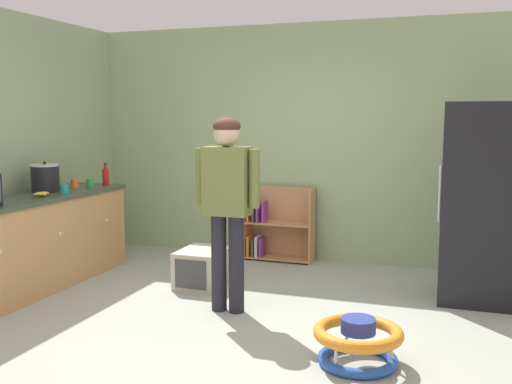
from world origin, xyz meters
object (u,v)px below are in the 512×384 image
at_px(bookshelf, 276,228).
at_px(ketchup_bottle, 106,176).
at_px(orange_cup, 75,184).
at_px(refrigerator, 483,203).
at_px(crock_pot, 45,178).
at_px(teal_cup, 65,190).
at_px(kitchen_counter, 33,243).
at_px(pet_carrier, 202,268).
at_px(standing_person, 227,195).
at_px(banana_bunch, 43,194).
at_px(green_cup, 90,183).
at_px(baby_walker, 358,342).

xyz_separation_m(bookshelf, ketchup_bottle, (-1.70, -0.86, 0.63)).
relative_size(bookshelf, orange_cup, 8.95).
bearing_deg(refrigerator, crock_pot, -170.62).
relative_size(crock_pot, teal_cup, 3.23).
bearing_deg(kitchen_counter, bookshelf, 45.06).
distance_m(pet_carrier, crock_pot, 1.83).
bearing_deg(orange_cup, refrigerator, 4.75).
height_order(standing_person, ketchup_bottle, standing_person).
bearing_deg(banana_bunch, crock_pot, 125.35).
xyz_separation_m(crock_pot, green_cup, (0.23, 0.43, -0.09)).
xyz_separation_m(bookshelf, green_cup, (-1.73, -1.10, 0.58)).
relative_size(crock_pot, banana_bunch, 1.94).
height_order(pet_carrier, orange_cup, orange_cup).
height_order(pet_carrier, ketchup_bottle, ketchup_bottle).
relative_size(refrigerator, orange_cup, 18.74).
bearing_deg(kitchen_counter, pet_carrier, 22.55).
bearing_deg(banana_bunch, kitchen_counter, -166.68).
height_order(orange_cup, teal_cup, same).
bearing_deg(banana_bunch, standing_person, -1.00).
bearing_deg(green_cup, bookshelf, 32.46).
distance_m(baby_walker, teal_cup, 3.28).
height_order(baby_walker, ketchup_bottle, ketchup_bottle).
relative_size(bookshelf, green_cup, 8.95).
height_order(refrigerator, orange_cup, refrigerator).
height_order(standing_person, crock_pot, standing_person).
height_order(kitchen_counter, teal_cup, teal_cup).
bearing_deg(orange_cup, kitchen_counter, -89.85).
relative_size(baby_walker, orange_cup, 6.36).
xyz_separation_m(kitchen_counter, teal_cup, (0.21, 0.23, 0.50)).
bearing_deg(orange_cup, pet_carrier, -2.53).
distance_m(baby_walker, crock_pot, 3.62).
relative_size(banana_bunch, orange_cup, 1.67).
relative_size(refrigerator, crock_pot, 5.79).
height_order(kitchen_counter, ketchup_bottle, ketchup_bottle).
xyz_separation_m(kitchen_counter, green_cup, (0.13, 0.77, 0.50)).
bearing_deg(teal_cup, kitchen_counter, -132.70).
relative_size(baby_walker, teal_cup, 6.36).
bearing_deg(orange_cup, ketchup_bottle, 62.26).
bearing_deg(bookshelf, green_cup, -147.54).
distance_m(refrigerator, green_cup, 3.93).
bearing_deg(orange_cup, crock_pot, -105.23).
bearing_deg(standing_person, bookshelf, 94.66).
relative_size(kitchen_counter, baby_walker, 3.88).
relative_size(refrigerator, pet_carrier, 3.22).
distance_m(kitchen_counter, crock_pot, 0.69).
relative_size(kitchen_counter, refrigerator, 1.32).
distance_m(baby_walker, banana_bunch, 3.30).
height_order(bookshelf, baby_walker, bookshelf).
distance_m(teal_cup, green_cup, 0.54).
relative_size(crock_pot, green_cup, 3.23).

